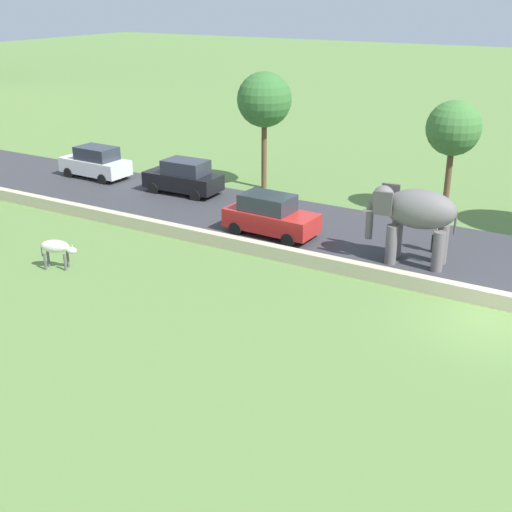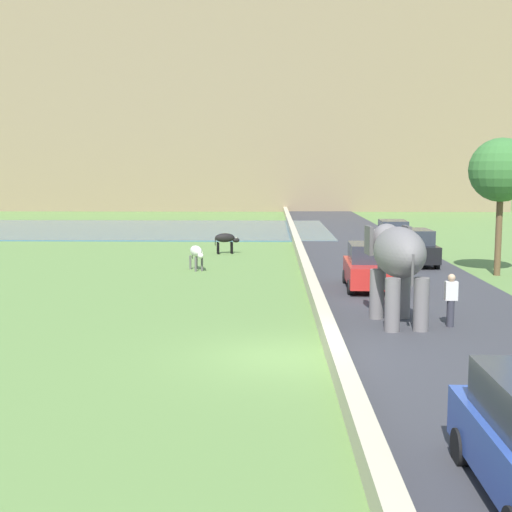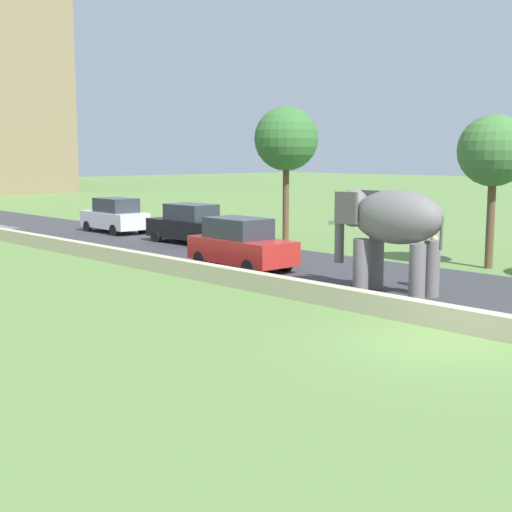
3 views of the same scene
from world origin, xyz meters
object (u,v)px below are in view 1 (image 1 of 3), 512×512
at_px(car_black, 184,177).
at_px(cow_white, 56,248).
at_px(car_white, 96,163).
at_px(elephant, 414,213).
at_px(car_red, 270,216).
at_px(person_beside_elephant, 435,233).

relative_size(car_black, cow_white, 2.89).
height_order(car_white, car_black, same).
xyz_separation_m(elephant, car_white, (3.17, 19.07, -1.14)).
distance_m(car_white, car_red, 13.26).
bearing_deg(car_white, person_beside_elephant, -94.82).
relative_size(elephant, car_red, 0.87).
bearing_deg(car_red, car_white, 76.28).
distance_m(person_beside_elephant, cow_white, 14.70).
xyz_separation_m(car_black, cow_white, (-10.40, -1.71, -0.06)).
bearing_deg(car_black, car_white, 90.03).
bearing_deg(person_beside_elephant, cow_white, 126.52).
bearing_deg(person_beside_elephant, car_red, 102.64).
bearing_deg(car_black, car_red, -114.68).
distance_m(elephant, car_white, 19.37).
relative_size(car_red, cow_white, 2.91).
distance_m(person_beside_elephant, car_white, 19.63).
height_order(car_white, car_red, same).
distance_m(person_beside_elephant, car_red, 6.84).
bearing_deg(elephant, cow_white, 122.53).
distance_m(elephant, person_beside_elephant, 1.98).
bearing_deg(elephant, car_white, 80.56).
xyz_separation_m(car_white, cow_white, (-10.40, -7.74, -0.06)).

